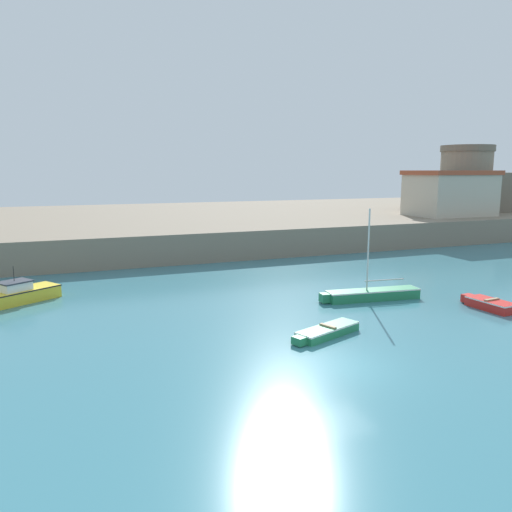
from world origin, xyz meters
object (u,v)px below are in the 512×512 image
object	(u,v)px
motorboat_yellow_3	(16,295)
dinghy_green_4	(326,331)
dinghy_red_2	(489,304)
sailboat_green_1	(371,294)
fortress	(465,186)
harbor_shed_near_wharf	(450,193)

from	to	relation	value
motorboat_yellow_3	dinghy_green_4	bearing A→B (deg)	-40.29
dinghy_red_2	motorboat_yellow_3	bearing A→B (deg)	155.91
sailboat_green_1	dinghy_red_2	world-z (taller)	sailboat_green_1
fortress	dinghy_green_4	bearing A→B (deg)	-140.40
sailboat_green_1	harbor_shed_near_wharf	bearing A→B (deg)	40.22
motorboat_yellow_3	dinghy_green_4	distance (m)	18.52
motorboat_yellow_3	dinghy_green_4	xyz separation A→B (m)	(14.13, -11.97, -0.26)
dinghy_green_4	fortress	bearing A→B (deg)	39.60
motorboat_yellow_3	harbor_shed_near_wharf	xyz separation A→B (m)	(44.86, 14.00, 4.66)
sailboat_green_1	harbor_shed_near_wharf	world-z (taller)	harbor_shed_near_wharf
dinghy_red_2	sailboat_green_1	bearing A→B (deg)	140.43
sailboat_green_1	dinghy_red_2	size ratio (longest dim) A/B	1.95
harbor_shed_near_wharf	motorboat_yellow_3	bearing A→B (deg)	-162.67
dinghy_green_4	harbor_shed_near_wharf	distance (m)	40.54
fortress	motorboat_yellow_3	bearing A→B (deg)	-159.21
dinghy_red_2	dinghy_green_4	distance (m)	10.96
dinghy_red_2	harbor_shed_near_wharf	size ratio (longest dim) A/B	0.35
dinghy_red_2	harbor_shed_near_wharf	xyz separation A→B (m)	(19.80, 25.20, 4.87)
motorboat_yellow_3	sailboat_green_1	bearing A→B (deg)	-19.35
sailboat_green_1	fortress	xyz separation A→B (m)	(32.86, 27.09, 5.28)
dinghy_green_4	harbor_shed_near_wharf	xyz separation A→B (m)	(30.74, 25.97, 4.93)
sailboat_green_1	motorboat_yellow_3	xyz separation A→B (m)	(-20.00, 7.03, 0.14)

